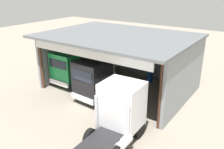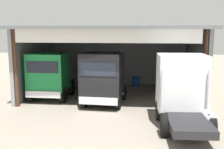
{
  "view_description": "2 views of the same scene",
  "coord_description": "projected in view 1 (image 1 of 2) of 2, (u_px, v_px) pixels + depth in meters",
  "views": [
    {
      "loc": [
        11.29,
        -13.22,
        9.34
      ],
      "look_at": [
        0.0,
        3.05,
        1.75
      ],
      "focal_mm": 38.31,
      "sensor_mm": 36.0,
      "label": 1
    },
    {
      "loc": [
        2.15,
        -16.61,
        4.99
      ],
      "look_at": [
        0.0,
        3.05,
        1.75
      ],
      "focal_mm": 44.46,
      "sensor_mm": 36.0,
      "label": 2
    }
  ],
  "objects": [
    {
      "name": "truck_white_left_bay",
      "position": [
        120.0,
        111.0,
        14.81
      ],
      "size": [
        2.75,
        5.05,
        3.68
      ],
      "rotation": [
        0.0,
        0.0,
        0.04
      ],
      "color": "white",
      "rests_on": "ground"
    },
    {
      "name": "truck_green_center_left_bay",
      "position": [
        70.0,
        68.0,
        22.83
      ],
      "size": [
        2.69,
        4.67,
        3.35
      ],
      "rotation": [
        0.0,
        0.0,
        3.13
      ],
      "color": "#197F3D",
      "rests_on": "ground"
    },
    {
      "name": "ground_plane",
      "position": [
        91.0,
        105.0,
        19.49
      ],
      "size": [
        80.0,
        80.0,
        0.0
      ],
      "primitive_type": "plane",
      "color": "gray",
      "rests_on": "ground"
    },
    {
      "name": "workshop_shed",
      "position": [
        124.0,
        50.0,
        22.09
      ],
      "size": [
        12.85,
        9.83,
        5.19
      ],
      "color": "gray",
      "rests_on": "ground"
    },
    {
      "name": "oil_drum",
      "position": [
        150.0,
        77.0,
        24.14
      ],
      "size": [
        0.58,
        0.58,
        0.87
      ],
      "primitive_type": "cylinder",
      "color": "#194CB2",
      "rests_on": "ground"
    },
    {
      "name": "truck_black_center_bay",
      "position": [
        95.0,
        79.0,
        19.88
      ],
      "size": [
        2.76,
        5.32,
        3.56
      ],
      "rotation": [
        0.0,
        0.0,
        3.08
      ],
      "color": "black",
      "rests_on": "ground"
    },
    {
      "name": "tool_cart",
      "position": [
        177.0,
        84.0,
        22.35
      ],
      "size": [
        0.9,
        0.6,
        1.0
      ],
      "primitive_type": "cube",
      "color": "black",
      "rests_on": "ground"
    }
  ]
}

